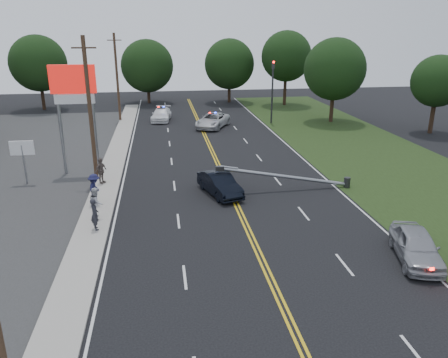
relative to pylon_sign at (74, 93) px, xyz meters
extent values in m
plane|color=black|center=(10.50, -14.00, -6.00)|extent=(120.00, 120.00, 0.00)
cube|color=#A29D92|center=(2.10, -4.00, -5.94)|extent=(1.80, 70.00, 0.12)
cube|color=black|center=(24.00, -4.00, -5.99)|extent=(12.00, 80.00, 0.01)
cube|color=gold|center=(10.50, -4.00, -5.99)|extent=(0.36, 80.00, 0.00)
cylinder|color=gray|center=(-1.20, 0.00, -2.50)|extent=(0.24, 0.24, 7.00)
cylinder|color=gray|center=(1.20, 0.00, -2.50)|extent=(0.24, 0.24, 7.00)
cube|color=#B0110B|center=(0.00, 0.00, 1.00)|extent=(3.20, 0.35, 2.00)
cube|color=white|center=(0.00, 0.00, -0.40)|extent=(2.80, 0.30, 0.70)
cylinder|color=gray|center=(-3.50, -2.00, -4.60)|extent=(0.14, 0.14, 2.80)
cube|color=white|center=(-3.50, -2.00, -3.40)|extent=(1.60, 0.12, 1.00)
cylinder|color=#2D2D30|center=(18.80, 16.00, -2.50)|extent=(0.20, 0.20, 7.00)
cube|color=#2D2D30|center=(18.80, 16.00, 0.60)|extent=(0.28, 0.28, 0.90)
sphere|color=#FF0C07|center=(18.80, 15.84, 0.90)|extent=(0.22, 0.22, 0.22)
cylinder|color=#2D2D30|center=(18.60, -6.00, -5.65)|extent=(0.44, 0.44, 0.70)
cylinder|color=gray|center=(14.17, -6.00, -5.02)|extent=(8.90, 0.24, 1.80)
cube|color=#2D2D30|center=(9.74, -6.00, -4.23)|extent=(0.55, 0.32, 0.30)
cylinder|color=#382619|center=(1.30, -2.00, -1.00)|extent=(0.28, 0.28, 10.00)
cube|color=#382619|center=(1.30, -2.00, 3.20)|extent=(1.60, 0.10, 0.10)
cylinder|color=#382619|center=(1.30, 20.00, -1.00)|extent=(0.28, 0.28, 10.00)
cube|color=#382619|center=(1.30, 20.00, 3.20)|extent=(1.60, 0.10, 0.10)
cylinder|color=black|center=(-9.56, 29.39, -4.22)|extent=(0.44, 0.44, 3.55)
sphere|color=black|center=(-9.56, 29.39, 0.11)|extent=(7.34, 7.34, 7.34)
cylinder|color=black|center=(4.50, 32.94, -4.44)|extent=(0.44, 0.44, 3.11)
sphere|color=black|center=(4.50, 32.94, -0.65)|extent=(7.50, 7.50, 7.50)
cylinder|color=black|center=(16.37, 31.98, -4.38)|extent=(0.44, 0.44, 3.23)
sphere|color=black|center=(16.37, 31.98, -0.44)|extent=(7.25, 7.25, 7.25)
cylinder|color=black|center=(23.87, 28.39, -4.02)|extent=(0.44, 0.44, 3.95)
sphere|color=black|center=(23.87, 28.39, 0.80)|extent=(6.98, 6.98, 6.98)
cylinder|color=black|center=(25.99, 15.85, -4.24)|extent=(0.44, 0.44, 3.51)
sphere|color=black|center=(25.99, 15.85, 0.06)|extent=(7.01, 7.01, 7.01)
cylinder|color=black|center=(34.09, 8.59, -4.43)|extent=(0.44, 0.44, 3.13)
sphere|color=black|center=(34.09, 8.59, -0.61)|extent=(5.23, 5.23, 5.23)
imported|color=black|center=(9.72, -6.08, -5.28)|extent=(2.75, 4.61, 1.43)
imported|color=#9D9EA5|center=(17.65, -16.05, -5.25)|extent=(2.85, 4.66, 1.48)
imported|color=silver|center=(11.77, 14.67, -5.22)|extent=(4.82, 6.16, 1.56)
imported|color=white|center=(6.18, 19.37, -5.25)|extent=(2.72, 5.35, 1.49)
imported|color=#25252C|center=(2.35, -10.66, -5.00)|extent=(0.62, 0.75, 1.75)
imported|color=#B6B6BB|center=(2.23, -9.10, -4.97)|extent=(0.80, 0.96, 1.82)
imported|color=#1A1B41|center=(1.88, -6.97, -4.91)|extent=(0.85, 1.32, 1.94)
imported|color=#5F524C|center=(1.78, -3.03, -4.97)|extent=(0.96, 1.13, 1.82)
camera|label=1|loc=(6.08, -32.85, 4.34)|focal=35.00mm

